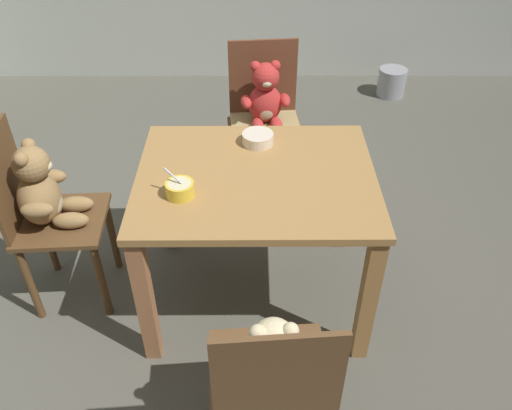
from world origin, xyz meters
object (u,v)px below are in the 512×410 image
at_px(porridge_bowl_cream_far_center, 258,138).
at_px(teddy_chair_far_center, 265,112).
at_px(dining_table, 256,199).
at_px(porridge_bowl_yellow_near_left, 180,189).
at_px(teddy_chair_near_left, 44,200).
at_px(metal_pail, 392,82).
at_px(teddy_chair_near_front, 272,375).

bearing_deg(porridge_bowl_cream_far_center, teddy_chair_far_center, 85.34).
bearing_deg(dining_table, porridge_bowl_yellow_near_left, -155.22).
distance_m(teddy_chair_near_left, metal_pail, 2.98).
height_order(dining_table, metal_pail, dining_table).
height_order(porridge_bowl_yellow_near_left, metal_pail, porridge_bowl_yellow_near_left).
bearing_deg(teddy_chair_far_center, dining_table, -9.19).
bearing_deg(teddy_chair_far_center, porridge_bowl_cream_far_center, -9.95).
xyz_separation_m(dining_table, teddy_chair_far_center, (0.06, 0.82, -0.03)).
xyz_separation_m(dining_table, metal_pail, (1.11, 2.15, -0.48)).
relative_size(teddy_chair_near_front, porridge_bowl_yellow_near_left, 7.59).
xyz_separation_m(teddy_chair_near_front, teddy_chair_near_left, (-0.97, 0.85, 0.03)).
bearing_deg(teddy_chair_near_left, teddy_chair_near_front, -44.63).
bearing_deg(dining_table, teddy_chair_far_center, 86.10).
bearing_deg(porridge_bowl_yellow_near_left, metal_pail, 58.42).
height_order(teddy_chair_near_front, porridge_bowl_yellow_near_left, teddy_chair_near_front).
distance_m(dining_table, metal_pail, 2.47).
bearing_deg(teddy_chair_far_center, teddy_chair_near_front, -5.63).
distance_m(dining_table, teddy_chair_near_front, 0.83).
bearing_deg(teddy_chair_far_center, teddy_chair_near_left, -55.94).
distance_m(dining_table, teddy_chair_far_center, 0.83).
bearing_deg(porridge_bowl_yellow_near_left, dining_table, 24.78).
height_order(teddy_chair_near_front, teddy_chair_far_center, teddy_chair_far_center).
bearing_deg(teddy_chair_near_left, metal_pail, 43.06).
xyz_separation_m(teddy_chair_near_left, metal_pail, (2.03, 2.13, -0.46)).
bearing_deg(teddy_chair_near_left, dining_table, -4.55).
distance_m(dining_table, porridge_bowl_yellow_near_left, 0.37).
xyz_separation_m(dining_table, porridge_bowl_yellow_near_left, (-0.30, -0.14, 0.16)).
bearing_deg(teddy_chair_near_front, dining_table, -0.93).
relative_size(teddy_chair_near_front, porridge_bowl_cream_far_center, 6.37).
bearing_deg(dining_table, teddy_chair_near_left, 178.76).
height_order(teddy_chair_near_front, porridge_bowl_cream_far_center, teddy_chair_near_front).
height_order(teddy_chair_far_center, metal_pail, teddy_chair_far_center).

